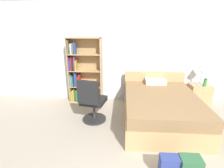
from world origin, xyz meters
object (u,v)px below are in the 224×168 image
Objects in this scene: bed at (160,107)px; table_lamp at (202,67)px; bookshelf at (81,73)px; backpack_blue at (171,168)px; water_bottle at (205,83)px; office_chair at (92,102)px; nightstand at (199,95)px.

bed is 1.60m from table_lamp.
bookshelf is 5.06× the size of backpack_blue.
water_bottle is at bearing 31.65° from bed.
office_chair reaches higher than bed.
bed is 1.61m from backpack_blue.
water_bottle is (2.70, 0.95, 0.19)m from office_chair.
nightstand is at bearing 115.51° from water_bottle.
bookshelf reaches higher than office_chair.
nightstand is at bearing 35.85° from bed.
water_bottle is (0.09, -0.10, -0.37)m from table_lamp.
bookshelf is 3.11m from table_lamp.
bookshelf is 2.21m from bed.
table_lamp reaches higher than nightstand.
table_lamp is (1.15, 0.86, 0.71)m from bed.
nightstand is at bearing 61.33° from backpack_blue.
table_lamp is at bearing -179.76° from nightstand.
backpack_blue is (1.79, -2.51, -0.65)m from bookshelf.
office_chair is (-1.47, -0.19, 0.15)m from bed.
bed is (1.95, -0.91, -0.50)m from bookshelf.
water_bottle is at bearing 59.49° from backpack_blue.
water_bottle is at bearing -48.63° from table_lamp.
nightstand reaches higher than backpack_blue.
office_chair is at bearing -158.44° from nightstand.
table_lamp is (2.62, 1.05, 0.56)m from office_chair.
backpack_blue is at bearing -95.42° from bed.
water_bottle is (3.19, -0.15, -0.16)m from bookshelf.
table_lamp reaches higher than office_chair.
bookshelf is 3.11× the size of nightstand.
backpack_blue is at bearing -46.95° from office_chair.
water_bottle is (1.24, 0.76, 0.34)m from bed.
office_chair is at bearing -160.60° from water_bottle.
bed is 3.75× the size of nightstand.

